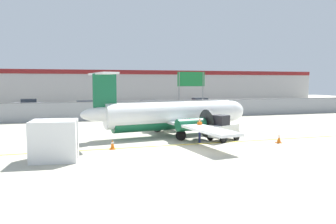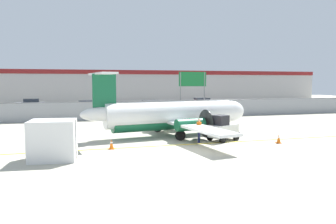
{
  "view_description": "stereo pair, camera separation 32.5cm",
  "coord_description": "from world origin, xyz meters",
  "px_view_note": "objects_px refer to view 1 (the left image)",
  "views": [
    {
      "loc": [
        -6.6,
        -18.78,
        4.29
      ],
      "look_at": [
        0.96,
        6.82,
        1.8
      ],
      "focal_mm": 35.0,
      "sensor_mm": 36.0,
      "label": 1
    },
    {
      "loc": [
        -6.29,
        -18.87,
        4.29
      ],
      "look_at": [
        0.96,
        6.82,
        1.8
      ],
      "focal_mm": 35.0,
      "sensor_mm": 36.0,
      "label": 2
    }
  ],
  "objects_px": {
    "baggage_tug": "(223,129)",
    "traffic_cone_near_left": "(279,139)",
    "ground_crew_worker": "(200,129)",
    "highway_sign": "(191,83)",
    "commuter_airplane": "(174,115)",
    "parked_car_2": "(149,106)",
    "parked_car_3": "(199,103)",
    "cargo_container": "(55,140)",
    "parked_car_0": "(28,104)",
    "traffic_cone_near_right": "(112,144)",
    "parked_car_1": "(84,106)"
  },
  "relations": [
    {
      "from": "cargo_container",
      "to": "parked_car_3",
      "type": "xyz_separation_m",
      "value": [
        20.45,
        29.87,
        -0.21
      ]
    },
    {
      "from": "baggage_tug",
      "to": "traffic_cone_near_left",
      "type": "height_order",
      "value": "baggage_tug"
    },
    {
      "from": "parked_car_1",
      "to": "cargo_container",
      "type": "bearing_deg",
      "value": 81.32
    },
    {
      "from": "cargo_container",
      "to": "parked_car_2",
      "type": "distance_m",
      "value": 27.77
    },
    {
      "from": "traffic_cone_near_left",
      "to": "parked_car_0",
      "type": "height_order",
      "value": "parked_car_0"
    },
    {
      "from": "parked_car_1",
      "to": "parked_car_3",
      "type": "relative_size",
      "value": 1.01
    },
    {
      "from": "traffic_cone_near_left",
      "to": "traffic_cone_near_right",
      "type": "height_order",
      "value": "same"
    },
    {
      "from": "traffic_cone_near_left",
      "to": "parked_car_3",
      "type": "relative_size",
      "value": 0.15
    },
    {
      "from": "parked_car_0",
      "to": "parked_car_2",
      "type": "xyz_separation_m",
      "value": [
        16.57,
        -9.34,
        0.0
      ]
    },
    {
      "from": "ground_crew_worker",
      "to": "traffic_cone_near_right",
      "type": "xyz_separation_m",
      "value": [
        -6.19,
        -0.62,
        -0.64
      ]
    },
    {
      "from": "traffic_cone_near_right",
      "to": "parked_car_1",
      "type": "height_order",
      "value": "parked_car_1"
    },
    {
      "from": "baggage_tug",
      "to": "parked_car_2",
      "type": "height_order",
      "value": "baggage_tug"
    },
    {
      "from": "parked_car_2",
      "to": "parked_car_3",
      "type": "height_order",
      "value": "same"
    },
    {
      "from": "cargo_container",
      "to": "parked_car_3",
      "type": "distance_m",
      "value": 36.2
    },
    {
      "from": "cargo_container",
      "to": "parked_car_0",
      "type": "height_order",
      "value": "cargo_container"
    },
    {
      "from": "traffic_cone_near_left",
      "to": "parked_car_2",
      "type": "height_order",
      "value": "parked_car_2"
    },
    {
      "from": "parked_car_1",
      "to": "ground_crew_worker",
      "type": "bearing_deg",
      "value": 102.04
    },
    {
      "from": "highway_sign",
      "to": "parked_car_1",
      "type": "bearing_deg",
      "value": 148.82
    },
    {
      "from": "traffic_cone_near_left",
      "to": "parked_car_3",
      "type": "bearing_deg",
      "value": 79.0
    },
    {
      "from": "parked_car_2",
      "to": "parked_car_1",
      "type": "bearing_deg",
      "value": -23.07
    },
    {
      "from": "ground_crew_worker",
      "to": "traffic_cone_near_right",
      "type": "distance_m",
      "value": 6.25
    },
    {
      "from": "commuter_airplane",
      "to": "parked_car_1",
      "type": "distance_m",
      "value": 22.74
    },
    {
      "from": "ground_crew_worker",
      "to": "highway_sign",
      "type": "distance_m",
      "value": 18.72
    },
    {
      "from": "parked_car_0",
      "to": "parked_car_3",
      "type": "bearing_deg",
      "value": 163.4
    },
    {
      "from": "traffic_cone_near_right",
      "to": "parked_car_2",
      "type": "height_order",
      "value": "parked_car_2"
    },
    {
      "from": "cargo_container",
      "to": "parked_car_0",
      "type": "distance_m",
      "value": 35.17
    },
    {
      "from": "parked_car_0",
      "to": "highway_sign",
      "type": "relative_size",
      "value": 0.79
    },
    {
      "from": "parked_car_1",
      "to": "traffic_cone_near_left",
      "type": "bearing_deg",
      "value": 110.97
    },
    {
      "from": "commuter_airplane",
      "to": "highway_sign",
      "type": "height_order",
      "value": "highway_sign"
    },
    {
      "from": "ground_crew_worker",
      "to": "parked_car_2",
      "type": "distance_m",
      "value": 22.82
    },
    {
      "from": "commuter_airplane",
      "to": "ground_crew_worker",
      "type": "height_order",
      "value": "commuter_airplane"
    },
    {
      "from": "traffic_cone_near_left",
      "to": "parked_car_2",
      "type": "xyz_separation_m",
      "value": [
        -3.64,
        24.52,
        0.58
      ]
    },
    {
      "from": "traffic_cone_near_left",
      "to": "highway_sign",
      "type": "distance_m",
      "value": 19.64
    },
    {
      "from": "traffic_cone_near_left",
      "to": "traffic_cone_near_right",
      "type": "distance_m",
      "value": 11.51
    },
    {
      "from": "cargo_container",
      "to": "parked_car_3",
      "type": "relative_size",
      "value": 0.61
    },
    {
      "from": "ground_crew_worker",
      "to": "parked_car_1",
      "type": "relative_size",
      "value": 0.4
    },
    {
      "from": "baggage_tug",
      "to": "traffic_cone_near_left",
      "type": "xyz_separation_m",
      "value": [
        3.34,
        -1.97,
        -0.54
      ]
    },
    {
      "from": "ground_crew_worker",
      "to": "commuter_airplane",
      "type": "bearing_deg",
      "value": -53.19
    },
    {
      "from": "parked_car_2",
      "to": "parked_car_3",
      "type": "bearing_deg",
      "value": -161.24
    },
    {
      "from": "parked_car_1",
      "to": "highway_sign",
      "type": "bearing_deg",
      "value": 145.45
    },
    {
      "from": "parked_car_2",
      "to": "highway_sign",
      "type": "relative_size",
      "value": 0.8
    },
    {
      "from": "parked_car_3",
      "to": "parked_car_1",
      "type": "bearing_deg",
      "value": 4.28
    },
    {
      "from": "ground_crew_worker",
      "to": "parked_car_0",
      "type": "height_order",
      "value": "same"
    },
    {
      "from": "parked_car_2",
      "to": "baggage_tug",
      "type": "bearing_deg",
      "value": 83.92
    },
    {
      "from": "parked_car_0",
      "to": "parked_car_1",
      "type": "distance_m",
      "value": 10.53
    },
    {
      "from": "traffic_cone_near_right",
      "to": "parked_car_0",
      "type": "distance_m",
      "value": 33.88
    },
    {
      "from": "cargo_container",
      "to": "parked_car_0",
      "type": "bearing_deg",
      "value": 104.73
    },
    {
      "from": "commuter_airplane",
      "to": "traffic_cone_near_right",
      "type": "bearing_deg",
      "value": -151.85
    },
    {
      "from": "highway_sign",
      "to": "baggage_tug",
      "type": "bearing_deg",
      "value": -102.86
    },
    {
      "from": "ground_crew_worker",
      "to": "parked_car_1",
      "type": "xyz_separation_m",
      "value": [
        -6.96,
        25.25,
        -0.06
      ]
    }
  ]
}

